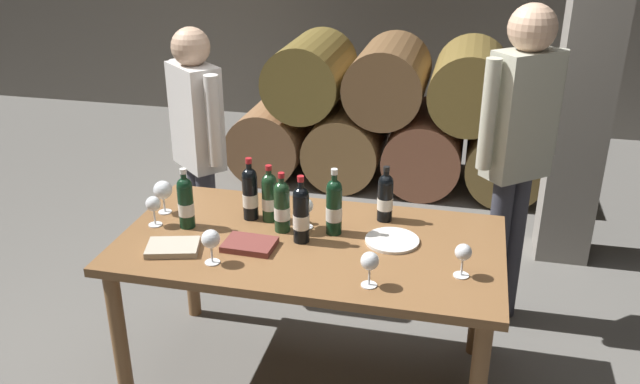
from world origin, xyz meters
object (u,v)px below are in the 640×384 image
Objects in this scene: wine_bottle_6 at (282,206)px; tasting_notebook at (173,248)px; wine_bottle_1 at (186,202)px; taster_seated_left at (198,140)px; wine_bottle_5 at (301,214)px; leather_ledger at (250,245)px; wine_glass_1 at (211,240)px; wine_glass_2 at (153,205)px; sommelier_presenting at (518,140)px; wine_bottle_2 at (334,206)px; serving_plate at (392,240)px; wine_glass_0 at (370,262)px; wine_glass_5 at (306,207)px; dining_table at (310,258)px; wine_bottle_3 at (385,197)px; wine_bottle_0 at (250,193)px; wine_bottle_4 at (270,197)px; wine_glass_3 at (463,254)px; wine_glass_4 at (163,191)px.

wine_bottle_6 reaches higher than tasting_notebook.
wine_bottle_1 is 0.75m from taster_seated_left.
leather_ledger is at bearing -151.86° from wine_bottle_5.
wine_glass_1 is at bearing -50.96° from wine_bottle_1.
sommelier_presenting reaches higher than wine_glass_2.
wine_bottle_2 is 0.30m from serving_plate.
wine_glass_0 reaches higher than wine_glass_5.
wine_glass_5 is at bearing 172.66° from serving_plate.
serving_plate is 0.16× the size of taster_seated_left.
tasting_notebook reaches higher than dining_table.
wine_glass_0 is (0.02, -0.59, -0.01)m from wine_bottle_3.
wine_glass_2 is (-0.41, -0.17, -0.03)m from wine_bottle_0.
wine_bottle_4 is 0.97× the size of wine_bottle_6.
taster_seated_left is (-1.14, 1.03, 0.06)m from wine_glass_0.
wine_bottle_6 is 1.30× the size of leather_ledger.
wine_glass_1 is 1.06× the size of wine_glass_3.
wine_glass_2 reaches higher than serving_plate.
wine_bottle_2 is 0.18× the size of sommelier_presenting.
wine_glass_3 is at bearing -7.36° from wine_bottle_1.
wine_bottle_6 is at bearing -179.77° from serving_plate.
wine_bottle_5 is at bearing -1.87° from wine_bottle_1.
wine_bottle_5 is at bearing 30.04° from leather_ledger.
taster_seated_left is at bearing 137.74° from wine_glass_0.
wine_glass_4 reaches higher than wine_glass_1.
wine_glass_0 is 0.97× the size of wine_glass_1.
wine_glass_0 is at bearing -118.40° from sommelier_presenting.
wine_glass_4 is (-0.52, -0.04, -0.01)m from wine_bottle_4.
wine_glass_4 is 1.77m from sommelier_presenting.
wine_glass_0 is 0.88m from tasting_notebook.
wine_glass_5 is at bearing 111.62° from dining_table.
taster_seated_left reaches higher than leather_ledger.
wine_glass_0 is 0.57m from wine_glass_5.
wine_glass_3 is 0.95m from sommelier_presenting.
wine_bottle_0 is 0.70m from serving_plate.
wine_glass_2 is at bearing 169.90° from leather_ledger.
wine_bottle_3 is 0.59m from wine_glass_0.
wine_bottle_4 is 0.51m from tasting_notebook.
wine_bottle_0 is 0.20m from wine_bottle_6.
wine_glass_2 is at bearing -171.98° from wine_bottle_6.
wine_bottle_0 is at bearing 87.01° from wine_glass_1.
wine_glass_2 is at bearing -157.18° from wine_bottle_0.
dining_table is 10.39× the size of wine_glass_4.
wine_bottle_2 reaches higher than serving_plate.
wine_glass_3 is 0.60× the size of serving_plate.
wine_glass_5 is at bearing 53.47° from wine_glass_1.
wine_bottle_4 is at bearing -166.79° from wine_bottle_3.
wine_bottle_3 is at bearing -141.95° from sommelier_presenting.
wine_bottle_0 is at bearing 172.80° from wine_glass_5.
wine_glass_1 is at bearing -153.44° from serving_plate.
wine_glass_3 is (1.02, 0.13, -0.01)m from wine_glass_1.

